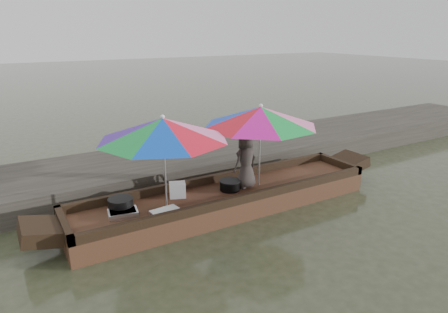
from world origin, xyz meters
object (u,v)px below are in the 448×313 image
boat_hull (227,201)px  tray_crayfish (123,213)px  supply_bag (177,190)px  umbrella_bow (165,162)px  vendor (246,160)px  cooking_pot (121,205)px  tray_scallop (166,212)px  umbrella_stern (260,146)px  charcoal_grill (230,186)px

boat_hull → tray_crayfish: (-1.92, -0.01, 0.22)m
boat_hull → supply_bag: size_ratio=20.39×
umbrella_bow → boat_hull: bearing=0.0°
boat_hull → vendor: size_ratio=5.48×
tray_crayfish → umbrella_bow: size_ratio=0.21×
cooking_pot → umbrella_bow: bearing=-15.7°
cooking_pot → supply_bag: supply_bag is taller
boat_hull → umbrella_bow: (-1.18, 0.00, 0.95)m
cooking_pot → vendor: vendor is taller
boat_hull → supply_bag: supply_bag is taller
tray_scallop → umbrella_stern: bearing=8.1°
tray_scallop → umbrella_stern: 2.17m
boat_hull → vendor: 0.82m
boat_hull → umbrella_stern: umbrella_stern is taller
tray_crayfish → tray_scallop: (0.61, -0.28, -0.01)m
vendor → supply_bag: bearing=-19.8°
cooking_pot → umbrella_stern: size_ratio=0.19×
umbrella_bow → umbrella_stern: bearing=0.0°
tray_crayfish → tray_scallop: tray_crayfish is taller
charcoal_grill → umbrella_stern: 0.92m
umbrella_stern → supply_bag: bearing=170.7°
tray_crayfish → umbrella_bow: (0.75, 0.01, 0.73)m
cooking_pot → supply_bag: (1.03, 0.06, 0.02)m
boat_hull → umbrella_bow: 1.51m
boat_hull → charcoal_grill: size_ratio=15.49×
supply_bag → vendor: bearing=-9.6°
boat_hull → charcoal_grill: bearing=28.9°
vendor → umbrella_stern: 0.38m
tray_crayfish → tray_scallop: size_ratio=1.00×
tray_scallop → charcoal_grill: (1.41, 0.34, 0.06)m
tray_scallop → charcoal_grill: size_ratio=1.23×
tray_crayfish → supply_bag: 1.10m
tray_crayfish → umbrella_bow: bearing=0.5°
cooking_pot → umbrella_stern: umbrella_stern is taller
tray_scallop → supply_bag: size_ratio=1.62×
tray_crayfish → charcoal_grill: (2.02, 0.06, 0.04)m
vendor → umbrella_bow: (-1.61, -0.04, 0.25)m
charcoal_grill → umbrella_stern: bearing=-5.0°
tray_crayfish → supply_bag: bearing=13.9°
vendor → umbrella_bow: 1.63m
vendor → cooking_pot: bearing=-14.2°
cooking_pot → tray_crayfish: 0.22m
tray_crayfish → supply_bag: (1.06, 0.26, 0.09)m
cooking_pot → charcoal_grill: size_ratio=1.10×
tray_scallop → charcoal_grill: bearing=13.7°
charcoal_grill → cooking_pot: bearing=175.8°
cooking_pot → tray_crayfish: size_ratio=0.90×
boat_hull → tray_scallop: tray_scallop is taller
tray_scallop → umbrella_bow: 0.81m
charcoal_grill → vendor: size_ratio=0.35×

